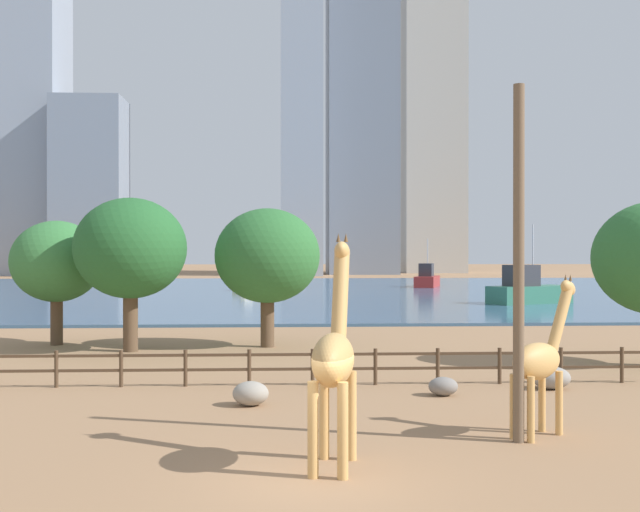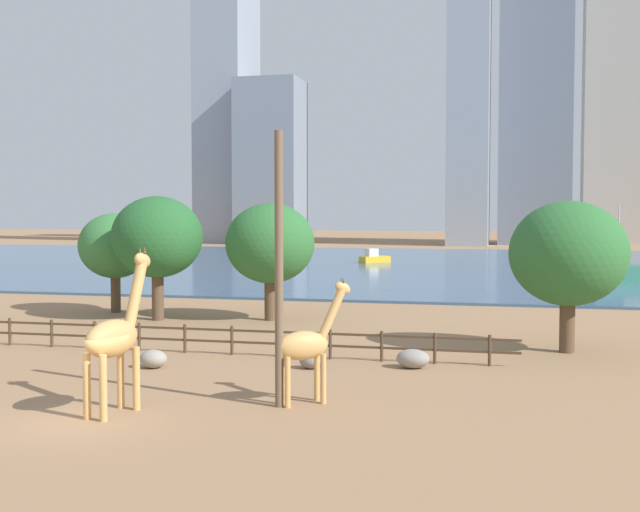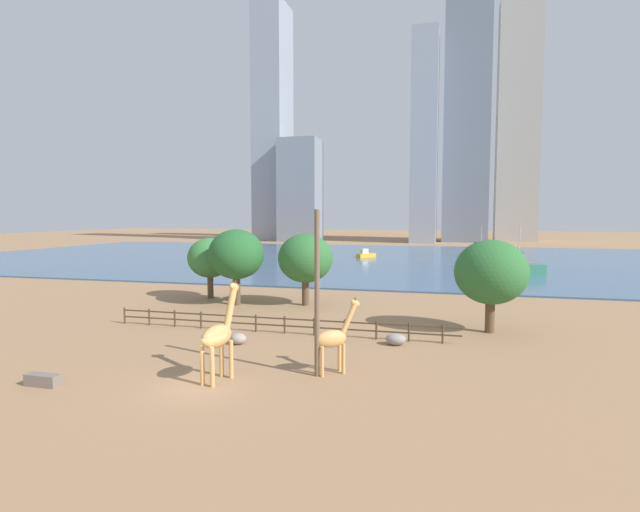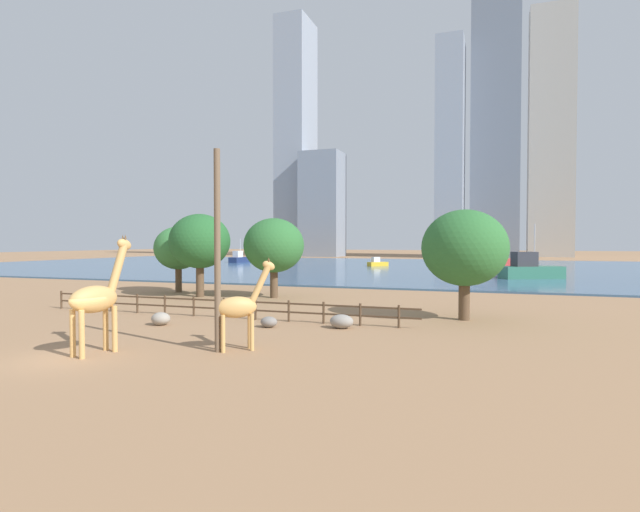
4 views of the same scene
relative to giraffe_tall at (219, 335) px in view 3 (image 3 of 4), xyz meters
The scene contains 23 objects.
ground_plane 78.82m from the giraffe_tall, 90.40° to the left, with size 400.00×400.00×0.00m, color #9E7551.
harbor_water 75.82m from the giraffe_tall, 90.41° to the left, with size 180.00×86.00×0.20m, color #3D6084.
giraffe_tall is the anchor object (origin of this frame).
giraffe_companion 6.15m from the giraffe_tall, 25.82° to the left, with size 2.47×2.12×4.16m.
utility_pole 5.57m from the giraffe_tall, 23.07° to the left, with size 0.28×0.28×8.96m, color brown.
boulder_near_fence 9.72m from the giraffe_tall, 63.79° to the left, with size 0.98×0.83×0.62m, color gray.
boulder_by_pole 7.70m from the giraffe_tall, 106.51° to the left, with size 1.12×1.01×0.76m, color gray.
boulder_small 12.77m from the giraffe_tall, 49.48° to the left, with size 1.35×1.05×0.79m, color gray.
feeding_trough 9.11m from the giraffe_tall, 159.98° to the right, with size 1.80×0.60×0.60m, color #72665B.
enclosure_fence 10.94m from the giraffe_tall, 94.29° to the left, with size 26.12×0.14×1.30m.
tree_left_large 22.54m from the giraffe_tall, 94.69° to the left, with size 5.26×5.26×6.93m.
tree_center_broad 22.61m from the giraffe_tall, 111.77° to the left, with size 5.35×5.35×7.34m.
tree_right_tall 26.93m from the giraffe_tall, 117.95° to the left, with size 4.61×4.61×6.35m.
tree_left_small 20.98m from the giraffe_tall, 45.88° to the left, with size 5.29×5.29×6.89m.
boat_ferry 91.68m from the giraffe_tall, 114.77° to the left, with size 2.49×6.08×5.36m.
boat_sailboat 86.42m from the giraffe_tall, 78.18° to the left, with size 4.51×7.35×6.22m.
boat_tug 76.73m from the giraffe_tall, 93.70° to the left, with size 3.76×3.96×1.77m.
boat_barge 55.54m from the giraffe_tall, 68.29° to the left, with size 8.17×5.90×6.96m.
skyline_tower_needle 166.83m from the giraffe_tall, 78.28° to the left, with size 13.58×8.60×79.67m, color #ADA89E.
skyline_block_central 145.55m from the giraffe_tall, 88.79° to the left, with size 8.12×13.36×66.76m, color #939EAD.
skyline_tower_glass 146.03m from the giraffe_tall, 105.22° to the left, with size 13.28×11.52×34.52m, color gray.
skyline_block_left 160.73m from the giraffe_tall, 83.94° to the left, with size 14.54×13.48×109.98m, color slate.
skyline_block_right 160.59m from the giraffe_tall, 108.91° to the left, with size 10.59×15.62×82.56m, color #939EAD.
Camera 3 is at (12.11, -22.15, 8.62)m, focal length 28.00 mm.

